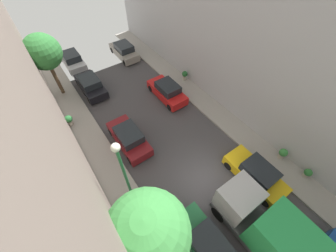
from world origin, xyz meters
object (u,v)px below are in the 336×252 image
(potted_plant_1, at_px, (69,120))
(potted_plant_2, at_px, (283,153))
(parked_car_left_3, at_px, (129,138))
(potted_plant_0, at_px, (185,75))
(parked_car_right_2, at_px, (167,91))
(delivery_truck, at_px, (279,242))
(parked_car_right_3, at_px, (124,51))
(parked_car_right_1, at_px, (256,174))
(street_tree_0, at_px, (43,52))
(street_tree_2, at_px, (147,233))
(parked_car_left_5, at_px, (72,60))
(potted_plant_3, at_px, (308,173))
(lamp_post, at_px, (122,167))
(parked_car_left_2, at_px, (207,245))
(parked_car_left_4, at_px, (91,85))

(potted_plant_1, bearing_deg, potted_plant_2, -46.30)
(parked_car_left_3, xyz_separation_m, potted_plant_1, (-3.09, 4.41, -0.04))
(parked_car_left_3, height_order, potted_plant_0, parked_car_left_3)
(parked_car_right_2, xyz_separation_m, delivery_truck, (-2.70, -13.30, 1.07))
(parked_car_right_2, distance_m, parked_car_right_3, 8.44)
(parked_car_right_1, bearing_deg, street_tree_0, 115.56)
(parked_car_right_3, distance_m, street_tree_2, 20.45)
(parked_car_left_5, relative_size, potted_plant_1, 4.40)
(parked_car_left_3, relative_size, parked_car_right_2, 1.00)
(potted_plant_3, bearing_deg, street_tree_2, 169.06)
(potted_plant_2, relative_size, lamp_post, 0.15)
(street_tree_2, bearing_deg, delivery_truck, -32.61)
(parked_car_right_1, xyz_separation_m, street_tree_2, (-7.91, 0.18, 4.15))
(street_tree_2, xyz_separation_m, lamp_post, (0.61, 3.48, -0.95))
(potted_plant_1, distance_m, lamp_post, 8.91)
(parked_car_left_5, height_order, delivery_truck, delivery_truck)
(parked_car_right_2, xyz_separation_m, potted_plant_2, (2.90, -10.18, -0.07))
(street_tree_0, xyz_separation_m, lamp_post, (0.48, -12.61, -0.39))
(parked_car_right_3, bearing_deg, parked_car_left_2, -105.26)
(parked_car_left_3, height_order, parked_car_left_4, same)
(potted_plant_0, bearing_deg, parked_car_right_2, -160.23)
(parked_car_left_4, height_order, delivery_truck, delivery_truck)
(parked_car_right_3, height_order, delivery_truck, delivery_truck)
(parked_car_left_4, relative_size, lamp_post, 0.73)
(delivery_truck, xyz_separation_m, potted_plant_1, (-5.79, 15.03, -1.10))
(parked_car_right_2, bearing_deg, parked_car_right_1, -90.00)
(parked_car_left_5, distance_m, street_tree_2, 20.53)
(parked_car_left_4, distance_m, lamp_post, 11.95)
(parked_car_right_2, bearing_deg, parked_car_left_2, -115.44)
(parked_car_right_1, relative_size, street_tree_2, 0.66)
(parked_car_right_2, bearing_deg, parked_car_left_5, 118.41)
(parked_car_right_1, relative_size, potted_plant_3, 5.47)
(parked_car_right_1, bearing_deg, potted_plant_2, -0.74)
(parked_car_left_4, height_order, potted_plant_0, parked_car_left_4)
(potted_plant_3, bearing_deg, parked_car_right_1, 147.02)
(parked_car_left_2, xyz_separation_m, potted_plant_1, (-3.09, 13.09, -0.04))
(parked_car_left_2, relative_size, parked_car_right_3, 1.00)
(potted_plant_1, bearing_deg, potted_plant_0, -3.59)
(parked_car_right_1, bearing_deg, parked_car_left_4, 109.78)
(parked_car_left_4, bearing_deg, potted_plant_1, -134.57)
(potted_plant_0, relative_size, potted_plant_2, 1.05)
(delivery_truck, relative_size, potted_plant_2, 7.48)
(parked_car_left_5, height_order, potted_plant_1, parked_car_left_5)
(parked_car_right_1, relative_size, parked_car_right_3, 1.00)
(parked_car_right_3, bearing_deg, parked_car_left_4, -146.59)
(potted_plant_0, bearing_deg, parked_car_left_2, -123.70)
(parked_car_left_5, distance_m, lamp_post, 16.88)
(parked_car_left_3, relative_size, street_tree_0, 0.74)
(potted_plant_1, relative_size, potted_plant_3, 1.24)
(lamp_post, bearing_deg, potted_plant_0, 36.48)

